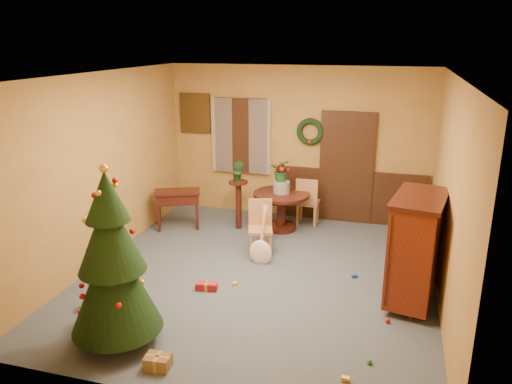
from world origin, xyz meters
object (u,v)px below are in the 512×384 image
(christmas_tree, at_px, (112,262))
(sideboard, at_px, (416,247))
(writing_desk, at_px, (178,200))
(chair_near, at_px, (260,225))
(dining_table, at_px, (281,204))

(christmas_tree, distance_m, sideboard, 3.76)
(sideboard, bearing_deg, christmas_tree, -150.02)
(christmas_tree, xyz_separation_m, writing_desk, (-0.84, 3.52, -0.46))
(writing_desk, bearing_deg, chair_near, -19.70)
(christmas_tree, bearing_deg, dining_table, 75.95)
(chair_near, bearing_deg, dining_table, 84.68)
(chair_near, xyz_separation_m, christmas_tree, (-0.89, -2.90, 0.53))
(chair_near, relative_size, writing_desk, 0.97)
(chair_near, height_order, writing_desk, chair_near)
(dining_table, xyz_separation_m, chair_near, (-0.10, -1.07, -0.02))
(dining_table, xyz_separation_m, christmas_tree, (-0.99, -3.97, 0.51))
(writing_desk, bearing_deg, christmas_tree, -76.56)
(chair_near, xyz_separation_m, writing_desk, (-1.74, 0.62, 0.07))
(dining_table, bearing_deg, writing_desk, -166.24)
(dining_table, height_order, sideboard, sideboard)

